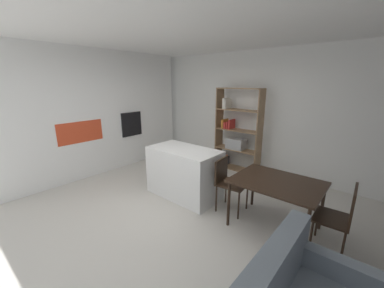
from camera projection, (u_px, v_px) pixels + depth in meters
The scene contains 11 objects.
ground_plane at pixel (170, 208), 3.99m from camera, with size 8.43×8.43×0.00m, color beige.
ceiling_slab at pixel (165, 28), 3.24m from camera, with size 6.14×5.43×0.06m.
back_partition at pixel (248, 112), 5.59m from camera, with size 6.14×0.06×2.82m, color white.
tall_cabinet_run_left at pixel (87, 113), 5.31m from camera, with size 0.64×4.89×2.82m, color white.
cabinet_niche_splashback at pixel (81, 132), 4.95m from camera, with size 0.01×0.96×0.46m.
built_in_oven at pixel (132, 124), 5.89m from camera, with size 0.06×0.57×0.60m.
kitchen_island at pixel (184, 172), 4.34m from camera, with size 1.35×0.73×0.92m, color white.
open_bookshelf at pixel (235, 134), 5.61m from camera, with size 1.11×0.33×1.98m.
dining_table at pixel (277, 186), 3.29m from camera, with size 1.20×0.92×0.74m.
dining_chair_island_side at pixel (227, 179), 3.83m from camera, with size 0.50×0.47×0.88m.
dining_chair_window_side at pixel (342, 214), 2.82m from camera, with size 0.43×0.48×0.91m.
Camera 1 is at (2.60, -2.46, 2.11)m, focal length 21.53 mm.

